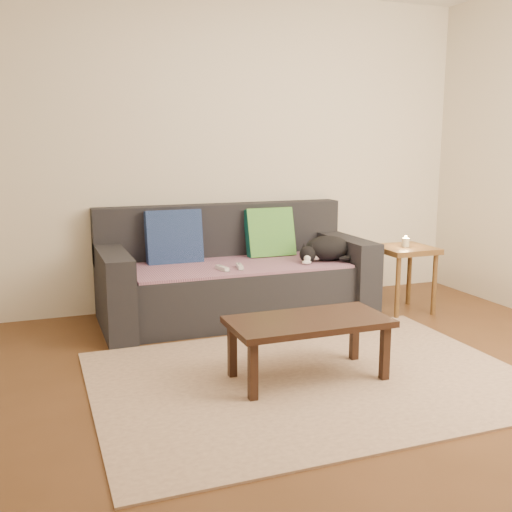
# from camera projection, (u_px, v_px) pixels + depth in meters

# --- Properties ---
(ground) EXTENTS (4.50, 4.50, 0.00)m
(ground) POSITION_uv_depth(u_px,v_px,m) (322.00, 389.00, 3.38)
(ground) COLOR brown
(ground) RESTS_ON ground
(back_wall) EXTENTS (4.50, 0.04, 2.60)m
(back_wall) POSITION_uv_depth(u_px,v_px,m) (217.00, 151.00, 4.98)
(back_wall) COLOR beige
(back_wall) RESTS_ON ground
(sofa) EXTENTS (2.10, 0.94, 0.87)m
(sofa) POSITION_uv_depth(u_px,v_px,m) (234.00, 278.00, 4.77)
(sofa) COLOR #232328
(sofa) RESTS_ON ground
(throw_blanket) EXTENTS (1.66, 0.74, 0.02)m
(throw_blanket) POSITION_uv_depth(u_px,v_px,m) (237.00, 265.00, 4.67)
(throw_blanket) COLOR #4E2C53
(throw_blanket) RESTS_ON sofa
(cushion_navy) EXTENTS (0.44, 0.18, 0.45)m
(cushion_navy) POSITION_uv_depth(u_px,v_px,m) (174.00, 238.00, 4.72)
(cushion_navy) COLOR #102347
(cushion_navy) RESTS_ON throw_blanket
(cushion_green) EXTENTS (0.41, 0.21, 0.42)m
(cushion_green) POSITION_uv_depth(u_px,v_px,m) (270.00, 233.00, 5.00)
(cushion_green) COLOR #0B4742
(cushion_green) RESTS_ON throw_blanket
(cat) EXTENTS (0.51, 0.40, 0.20)m
(cat) POSITION_uv_depth(u_px,v_px,m) (326.00, 249.00, 4.79)
(cat) COLOR black
(cat) RESTS_ON throw_blanket
(wii_remote_a) EXTENTS (0.06, 0.15, 0.03)m
(wii_remote_a) POSITION_uv_depth(u_px,v_px,m) (222.00, 268.00, 4.43)
(wii_remote_a) COLOR white
(wii_remote_a) RESTS_ON throw_blanket
(wii_remote_b) EXTENTS (0.06, 0.15, 0.03)m
(wii_remote_b) POSITION_uv_depth(u_px,v_px,m) (240.00, 267.00, 4.50)
(wii_remote_b) COLOR white
(wii_remote_b) RESTS_ON throw_blanket
(side_table) EXTENTS (0.43, 0.43, 0.54)m
(side_table) POSITION_uv_depth(u_px,v_px,m) (405.00, 258.00, 4.87)
(side_table) COLOR brown
(side_table) RESTS_ON ground
(candle) EXTENTS (0.06, 0.06, 0.09)m
(candle) POSITION_uv_depth(u_px,v_px,m) (406.00, 242.00, 4.85)
(candle) COLOR beige
(candle) RESTS_ON side_table
(rug) EXTENTS (2.50, 1.80, 0.01)m
(rug) POSITION_uv_depth(u_px,v_px,m) (310.00, 378.00, 3.52)
(rug) COLOR tan
(rug) RESTS_ON ground
(coffee_table) EXTENTS (0.93, 0.46, 0.37)m
(coffee_table) POSITION_uv_depth(u_px,v_px,m) (308.00, 326.00, 3.46)
(coffee_table) COLOR black
(coffee_table) RESTS_ON rug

